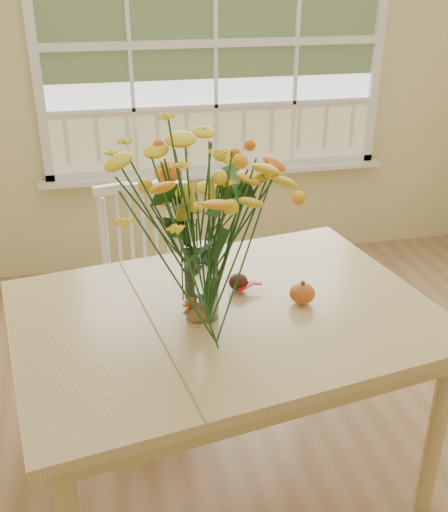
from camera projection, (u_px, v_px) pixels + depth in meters
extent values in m
cube|color=#9B724B|center=(319.00, 482.00, 2.58)|extent=(4.00, 4.50, 0.01)
cube|color=beige|center=(215.00, 74.00, 3.96)|extent=(4.00, 0.02, 2.70)
cube|color=silver|center=(215.00, 43.00, 3.86)|extent=(2.20, 0.00, 1.60)
cube|color=white|center=(217.00, 173.00, 4.19)|extent=(2.42, 0.12, 0.03)
cube|color=tan|center=(225.00, 315.00, 2.27)|extent=(1.72, 1.35, 0.04)
cube|color=tan|center=(225.00, 331.00, 2.30)|extent=(1.58, 1.21, 0.10)
cylinder|color=tan|center=(40.00, 375.00, 2.61)|extent=(0.07, 0.07, 0.79)
cylinder|color=tan|center=(436.00, 432.00, 2.29)|extent=(0.07, 0.07, 0.79)
cylinder|color=tan|center=(315.00, 314.00, 3.07)|extent=(0.07, 0.07, 0.79)
cube|color=white|center=(149.00, 298.00, 3.05)|extent=(0.48, 0.46, 0.05)
cube|color=white|center=(144.00, 236.00, 3.10)|extent=(0.47, 0.06, 0.53)
cylinder|color=white|center=(118.00, 361.00, 2.98)|extent=(0.04, 0.04, 0.46)
cylinder|color=white|center=(117.00, 324.00, 3.28)|extent=(0.04, 0.04, 0.46)
cylinder|color=white|center=(189.00, 353.00, 3.04)|extent=(0.04, 0.04, 0.46)
cylinder|color=white|center=(182.00, 318.00, 3.34)|extent=(0.04, 0.04, 0.46)
cylinder|color=white|center=(202.00, 283.00, 2.16)|extent=(0.12, 0.12, 0.28)
ellipsoid|color=#C84917|center=(302.00, 294.00, 2.29)|extent=(0.10, 0.10, 0.08)
cylinder|color=#CCB78C|center=(198.00, 322.00, 2.18)|extent=(0.07, 0.07, 0.01)
ellipsoid|color=brown|center=(198.00, 313.00, 2.16)|extent=(0.10, 0.09, 0.07)
ellipsoid|color=#38160F|center=(238.00, 283.00, 2.38)|extent=(0.08, 0.08, 0.07)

